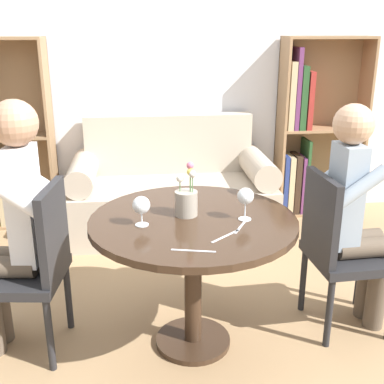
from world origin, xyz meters
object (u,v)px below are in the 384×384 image
object	(u,v)px
person_left	(12,222)
wine_glass_left	(141,206)
couch	(172,193)
flower_vase	(186,200)
person_right	(357,214)
wine_glass_right	(246,197)
chair_right	(338,246)
bookshelf_right	(308,133)
chair_left	(33,263)

from	to	relation	value
person_left	wine_glass_left	world-z (taller)	person_left
couch	flower_vase	bearing A→B (deg)	-91.06
wine_glass_left	person_right	bearing A→B (deg)	7.32
wine_glass_right	chair_right	bearing A→B (deg)	12.52
chair_right	flower_vase	xyz separation A→B (m)	(-0.83, -0.03, 0.31)
person_right	chair_right	bearing A→B (deg)	92.14
couch	wine_glass_left	size ratio (longest dim) A/B	11.33
wine_glass_right	flower_vase	size ratio (longest dim) A/B	0.59
couch	person_left	bearing A→B (deg)	-120.27
person_left	wine_glass_right	size ratio (longest dim) A/B	8.11
couch	person_left	xyz separation A→B (m)	(-0.88, -1.51, 0.40)
chair_right	wine_glass_right	size ratio (longest dim) A/B	5.55
chair_right	flower_vase	size ratio (longest dim) A/B	3.30
wine_glass_left	wine_glass_right	distance (m)	0.50
person_left	person_right	distance (m)	1.77
couch	wine_glass_left	xyz separation A→B (m)	(-0.25, -1.65, 0.51)
wine_glass_right	flower_vase	xyz separation A→B (m)	(-0.28, 0.09, -0.04)
bookshelf_right	flower_vase	xyz separation A→B (m)	(-1.26, -1.81, 0.07)
chair_right	person_right	bearing A→B (deg)	-87.86
person_left	wine_glass_right	world-z (taller)	person_left
person_left	person_right	bearing A→B (deg)	97.45
person_right	person_left	bearing A→B (deg)	87.34
flower_vase	chair_right	bearing A→B (deg)	2.30
chair_left	person_left	bearing A→B (deg)	-95.00
wine_glass_left	wine_glass_right	xyz separation A→B (m)	(0.50, 0.02, 0.02)
person_left	bookshelf_right	bearing A→B (deg)	137.06
chair_right	wine_glass_right	bearing A→B (deg)	99.39
couch	chair_right	bearing A→B (deg)	-62.01
chair_left	flower_vase	xyz separation A→B (m)	(0.77, -0.01, 0.31)
chair_left	chair_right	distance (m)	1.60
person_left	flower_vase	world-z (taller)	person_left
person_right	wine_glass_right	xyz separation A→B (m)	(-0.64, -0.13, 0.17)
person_right	wine_glass_left	size ratio (longest dim) A/B	8.76
person_right	wine_glass_right	bearing A→B (deg)	98.42
bookshelf_right	wine_glass_left	xyz separation A→B (m)	(-1.49, -1.91, 0.09)
couch	person_left	distance (m)	1.80
chair_right	wine_glass_left	distance (m)	1.11
chair_left	flower_vase	bearing A→B (deg)	96.28
chair_left	wine_glass_right	world-z (taller)	chair_left
bookshelf_right	person_left	world-z (taller)	bookshelf_right
couch	flower_vase	distance (m)	1.62
chair_left	flower_vase	world-z (taller)	flower_vase
chair_left	person_left	world-z (taller)	person_left
chair_left	wine_glass_left	xyz separation A→B (m)	(0.55, -0.11, 0.33)
chair_right	couch	bearing A→B (deg)	24.87
wine_glass_right	person_right	bearing A→B (deg)	11.55
person_left	couch	bearing A→B (deg)	156.71
couch	wine_glass_left	distance (m)	1.74
couch	bookshelf_right	world-z (taller)	bookshelf_right
flower_vase	bookshelf_right	bearing A→B (deg)	55.08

